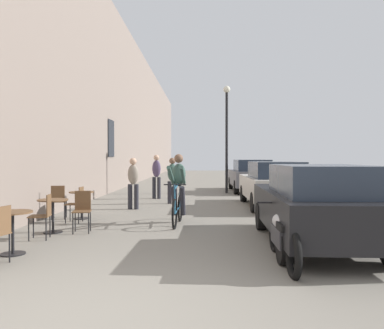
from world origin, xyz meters
name	(u,v)px	position (x,y,z in m)	size (l,w,h in m)	color
ground_plane	(100,321)	(0.00, 0.00, 0.00)	(88.00, 88.00, 0.00)	gray
building_facade_left	(107,97)	(-3.45, 14.00, 4.48)	(0.54, 68.00, 8.96)	gray
cafe_table_near	(13,223)	(-2.15, 2.51, 0.52)	(0.64, 0.64, 0.72)	black
cafe_table_mid	(53,209)	(-2.21, 4.35, 0.52)	(0.64, 0.64, 0.72)	black
cafe_chair_mid_toward_street	(82,208)	(-1.59, 4.43, 0.52)	(0.44, 0.44, 0.89)	black
cafe_chair_mid_toward_wall	(44,213)	(-2.13, 3.69, 0.52)	(0.44, 0.44, 0.89)	black
cafe_table_far	(81,199)	(-2.18, 6.19, 0.52)	(0.64, 0.64, 0.72)	black
cafe_chair_far_toward_street	(77,202)	(-2.10, 5.62, 0.52)	(0.38, 0.38, 0.89)	black
cafe_chair_far_toward_wall	(59,200)	(-2.76, 6.12, 0.52)	(0.45, 0.45, 0.89)	black
cyclist_on_bicycle	(178,191)	(0.43, 5.54, 0.81)	(0.52, 1.76, 1.74)	black
pedestrian_near	(133,180)	(-1.15, 8.08, 0.91)	(0.34, 0.24, 1.62)	#26262D
pedestrian_mid	(172,178)	(-0.03, 9.56, 0.91)	(0.37, 0.29, 1.62)	#26262D
pedestrian_far	(156,174)	(-0.78, 11.16, 0.98)	(0.38, 0.30, 1.74)	#26262D
street_lamp	(227,125)	(2.15, 13.59, 3.11)	(0.32, 0.32, 4.90)	black
parked_car_nearest	(315,204)	(3.09, 3.27, 0.77)	(1.87, 4.24, 1.49)	black
parked_car_second	(273,183)	(3.35, 8.73, 0.77)	(1.80, 4.20, 1.49)	beige
parked_car_third	(251,175)	(3.34, 14.36, 0.79)	(1.85, 4.31, 1.53)	#595960
parked_motorcycle	(283,236)	(2.26, 2.14, 0.40)	(0.62, 2.15, 0.92)	black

